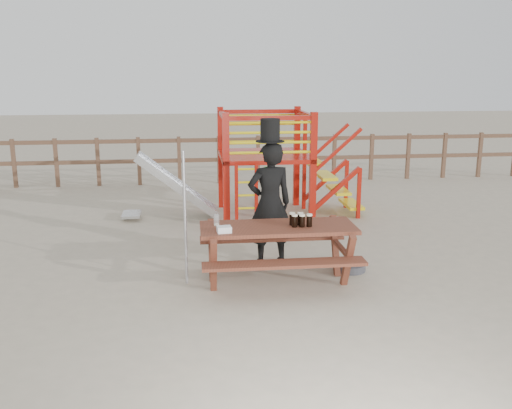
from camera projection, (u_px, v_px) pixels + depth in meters
ground at (284, 280)px, 7.91m from camera, size 60.00×60.00×0.00m
back_fence at (239, 154)px, 14.49m from camera, size 15.09×0.09×1.20m
playground_fort at (260, 162)px, 11.13m from camera, size 4.71×1.84×2.10m
picnic_table at (278, 247)px, 7.71m from camera, size 2.09×1.45×0.81m
man_with_hat at (270, 200)px, 8.39m from camera, size 0.74×0.55×2.17m
metal_pole at (185, 219)px, 7.59m from camera, size 0.04×0.04×1.83m
parasol_base at (350, 267)px, 8.29m from camera, size 0.46×0.46×0.19m
paper_bag at (224, 229)px, 7.33m from camera, size 0.19×0.16×0.08m
stout_pints at (300, 220)px, 7.62m from camera, size 0.29×0.19×0.17m
empty_glasses at (217, 220)px, 7.65m from camera, size 0.08×0.08×0.15m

